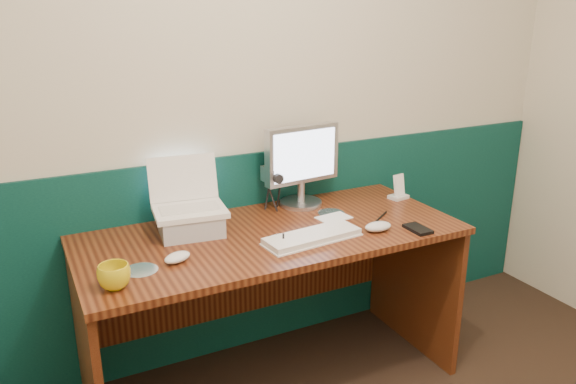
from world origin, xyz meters
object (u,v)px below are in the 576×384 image
mug (114,277)px  camcorder (273,190)px  laptop (188,186)px  desk (273,310)px  keyboard (312,237)px  monitor (301,167)px

mug → camcorder: (0.80, 0.46, 0.05)m
laptop → camcorder: bearing=21.5°
desk → keyboard: bearing=-54.9°
keyboard → camcorder: 0.41m
monitor → camcorder: 0.17m
desk → keyboard: 0.43m
desk → mug: bearing=-162.5°
laptop → camcorder: size_ratio=1.55×
monitor → camcorder: bearing=173.3°
laptop → monitor: size_ratio=0.77×
desk → mug: size_ratio=14.67×
desk → camcorder: 0.55m
desk → laptop: laptop is taller
monitor → mug: monitor is taller
laptop → mug: size_ratio=2.66×
monitor → mug: bearing=-159.7°
keyboard → mug: 0.79m
laptop → keyboard: size_ratio=0.72×
keyboard → camcorder: size_ratio=2.14×
keyboard → camcorder: camcorder is taller
laptop → keyboard: 0.54m
monitor → camcorder: (-0.15, 0.00, -0.09)m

